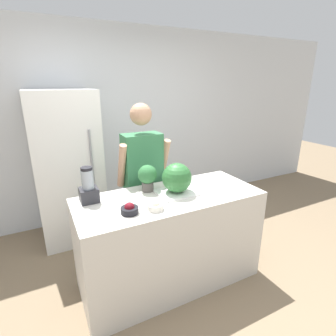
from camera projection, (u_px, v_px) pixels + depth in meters
The scene contains 11 objects.
ground_plane at pixel (187, 303), 2.34m from camera, with size 14.00×14.00×0.00m, color #7F6B51.
wall_back at pixel (115, 126), 3.65m from camera, with size 8.00×0.06×2.60m.
counter_island at pixel (170, 239), 2.49m from camera, with size 1.68×0.70×0.91m.
refrigerator at pixel (68, 168), 3.13m from camera, with size 0.73×0.72×1.80m.
person at pixel (143, 181), 2.79m from camera, with size 0.54×0.27×1.69m.
cutting_board at pixel (176, 192), 2.40m from camera, with size 0.35×0.29×0.01m.
watermelon at pixel (177, 178), 2.36m from camera, with size 0.27×0.27×0.27m.
bowl_cherries at pixel (130, 209), 2.02m from camera, with size 0.14×0.14×0.09m.
bowl_cream at pixel (155, 206), 2.08m from camera, with size 0.13×0.13×0.08m.
blender at pixel (88, 188), 2.20m from camera, with size 0.15×0.15×0.31m.
potted_plant at pixel (147, 176), 2.41m from camera, with size 0.18×0.18×0.25m.
Camera 1 is at (-0.99, -1.56, 1.88)m, focal length 28.00 mm.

